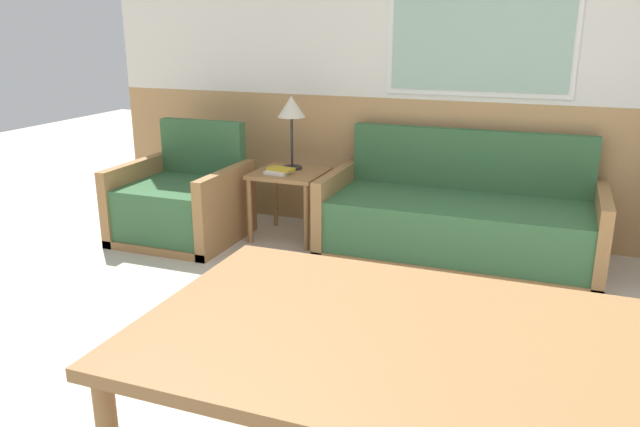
{
  "coord_description": "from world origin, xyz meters",
  "views": [
    {
      "loc": [
        0.1,
        -2.17,
        1.62
      ],
      "look_at": [
        -1.15,
        1.08,
        0.56
      ],
      "focal_mm": 35.0,
      "sensor_mm": 36.0,
      "label": 1
    }
  ],
  "objects_px": {
    "armchair": "(183,205)",
    "side_table": "(290,183)",
    "table_lamp": "(291,111)",
    "dining_table": "(467,365)",
    "couch": "(459,222)"
  },
  "relations": [
    {
      "from": "table_lamp",
      "to": "couch",
      "type": "bearing_deg",
      "value": -2.83
    },
    {
      "from": "side_table",
      "to": "table_lamp",
      "type": "relative_size",
      "value": 0.94
    },
    {
      "from": "armchair",
      "to": "table_lamp",
      "type": "height_order",
      "value": "table_lamp"
    },
    {
      "from": "couch",
      "to": "armchair",
      "type": "distance_m",
      "value": 2.11
    },
    {
      "from": "couch",
      "to": "side_table",
      "type": "distance_m",
      "value": 1.32
    },
    {
      "from": "table_lamp",
      "to": "armchair",
      "type": "bearing_deg",
      "value": -151.43
    },
    {
      "from": "dining_table",
      "to": "side_table",
      "type": "bearing_deg",
      "value": 122.72
    },
    {
      "from": "armchair",
      "to": "dining_table",
      "type": "relative_size",
      "value": 0.46
    },
    {
      "from": "couch",
      "to": "armchair",
      "type": "xyz_separation_m",
      "value": [
        -2.08,
        -0.35,
        0.01
      ]
    },
    {
      "from": "side_table",
      "to": "armchair",
      "type": "bearing_deg",
      "value": -157.55
    },
    {
      "from": "couch",
      "to": "armchair",
      "type": "height_order",
      "value": "armchair"
    },
    {
      "from": "armchair",
      "to": "side_table",
      "type": "distance_m",
      "value": 0.86
    },
    {
      "from": "armchair",
      "to": "dining_table",
      "type": "height_order",
      "value": "armchair"
    },
    {
      "from": "dining_table",
      "to": "table_lamp",
      "type": "bearing_deg",
      "value": 122.1
    },
    {
      "from": "couch",
      "to": "table_lamp",
      "type": "distance_m",
      "value": 1.51
    }
  ]
}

